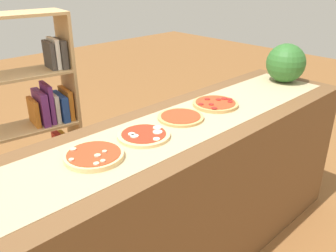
# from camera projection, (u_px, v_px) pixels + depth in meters

# --- Properties ---
(counter) EXTENTS (2.65, 0.64, 0.92)m
(counter) POSITION_uv_depth(u_px,v_px,m) (168.00, 204.00, 1.99)
(counter) COLOR brown
(counter) RESTS_ON ground_plane
(parchment_paper) EXTENTS (2.49, 0.43, 0.00)m
(parchment_paper) POSITION_uv_depth(u_px,v_px,m) (168.00, 129.00, 1.80)
(parchment_paper) COLOR tan
(parchment_paper) RESTS_ON counter
(pizza_mushroom_0) EXTENTS (0.26, 0.26, 0.03)m
(pizza_mushroom_0) POSITION_uv_depth(u_px,v_px,m) (94.00, 156.00, 1.52)
(pizza_mushroom_0) COLOR #E5C17F
(pizza_mushroom_0) RESTS_ON parchment_paper
(pizza_mozzarella_1) EXTENTS (0.26, 0.26, 0.02)m
(pizza_mozzarella_1) POSITION_uv_depth(u_px,v_px,m) (144.00, 135.00, 1.72)
(pizza_mozzarella_1) COLOR #E5C17F
(pizza_mozzarella_1) RESTS_ON parchment_paper
(pizza_plain_2) EXTENTS (0.25, 0.25, 0.02)m
(pizza_plain_2) POSITION_uv_depth(u_px,v_px,m) (181.00, 117.00, 1.92)
(pizza_plain_2) COLOR tan
(pizza_plain_2) RESTS_ON parchment_paper
(pizza_pepperoni_3) EXTENTS (0.27, 0.27, 0.03)m
(pizza_pepperoni_3) POSITION_uv_depth(u_px,v_px,m) (215.00, 104.00, 2.10)
(pizza_pepperoni_3) COLOR tan
(pizza_pepperoni_3) RESTS_ON parchment_paper
(watermelon) EXTENTS (0.27, 0.27, 0.27)m
(watermelon) POSITION_uv_depth(u_px,v_px,m) (286.00, 63.00, 2.48)
(watermelon) COLOR #2D6628
(watermelon) RESTS_ON counter
(bookshelf) EXTENTS (0.94, 0.38, 1.43)m
(bookshelf) POSITION_uv_depth(u_px,v_px,m) (27.00, 134.00, 2.33)
(bookshelf) COLOR tan
(bookshelf) RESTS_ON ground_plane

